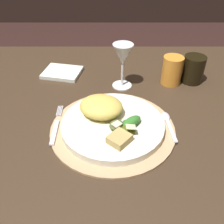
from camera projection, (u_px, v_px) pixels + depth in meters
name	position (u px, v px, depth m)	size (l,w,h in m)	color
dining_table	(117.00, 148.00, 0.81)	(1.41, 0.99, 0.71)	#3A2A1C
placemat	(112.00, 128.00, 0.67)	(0.33, 0.33, 0.01)	tan
dinner_plate	(112.00, 125.00, 0.67)	(0.27, 0.27, 0.02)	silver
pasta_serving	(100.00, 107.00, 0.68)	(0.12, 0.10, 0.05)	#DAC055
salad_greens	(126.00, 125.00, 0.64)	(0.10, 0.08, 0.03)	#337729
bread_piece	(117.00, 139.00, 0.60)	(0.05, 0.04, 0.02)	tan
fork	(55.00, 126.00, 0.67)	(0.02, 0.16, 0.00)	silver
spoon	(167.00, 121.00, 0.69)	(0.03, 0.12, 0.01)	silver
napkin	(61.00, 72.00, 0.91)	(0.13, 0.11, 0.01)	white
wine_glass	(122.00, 57.00, 0.79)	(0.07, 0.07, 0.15)	silver
amber_tumbler	(171.00, 70.00, 0.84)	(0.07, 0.07, 0.10)	orange
dark_tumbler	(192.00, 69.00, 0.85)	(0.07, 0.07, 0.09)	black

